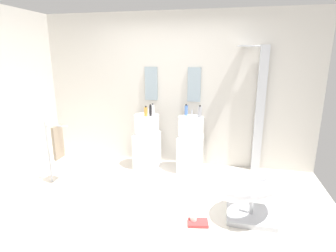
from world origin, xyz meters
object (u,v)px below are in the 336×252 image
(shower_column, at_px, (259,107))
(soap_bottle_black, at_px, (150,111))
(towel_rack, at_px, (57,144))
(pedestal_sink_left, at_px, (147,141))
(soap_bottle_blue, at_px, (186,110))
(coffee_mug, at_px, (193,219))
(soap_bottle_white, at_px, (153,109))
(lounge_chair, at_px, (253,191))
(magazine_red, at_px, (198,223))
(soap_bottle_grey, at_px, (200,112))
(soap_bottle_amber, at_px, (146,112))
(pedestal_sink_right, at_px, (190,144))

(shower_column, distance_m, soap_bottle_black, 1.76)
(towel_rack, bearing_deg, pedestal_sink_left, 37.61)
(shower_column, xyz_separation_m, towel_rack, (-2.94, -1.14, -0.45))
(shower_column, relative_size, soap_bottle_blue, 10.95)
(coffee_mug, xyz_separation_m, soap_bottle_blue, (-0.34, 1.58, 0.96))
(pedestal_sink_left, xyz_separation_m, towel_rack, (-1.13, -0.87, 0.16))
(soap_bottle_white, bearing_deg, lounge_chair, -39.98)
(lounge_chair, relative_size, towel_rack, 1.16)
(soap_bottle_white, bearing_deg, shower_column, 5.02)
(magazine_red, relative_size, soap_bottle_grey, 1.20)
(towel_rack, bearing_deg, soap_bottle_amber, 33.84)
(coffee_mug, relative_size, soap_bottle_amber, 0.56)
(coffee_mug, bearing_deg, lounge_chair, 22.25)
(lounge_chair, distance_m, soap_bottle_white, 2.16)
(soap_bottle_black, distance_m, soap_bottle_blue, 0.59)
(coffee_mug, height_order, soap_bottle_white, soap_bottle_white)
(soap_bottle_black, bearing_deg, soap_bottle_blue, 15.46)
(towel_rack, bearing_deg, magazine_red, -15.91)
(coffee_mug, bearing_deg, soap_bottle_black, 122.56)
(coffee_mug, xyz_separation_m, soap_bottle_white, (-0.92, 1.59, 0.95))
(pedestal_sink_right, distance_m, soap_bottle_amber, 0.91)
(soap_bottle_grey, bearing_deg, soap_bottle_blue, 162.78)
(lounge_chair, distance_m, soap_bottle_blue, 1.77)
(magazine_red, distance_m, soap_bottle_blue, 1.92)
(coffee_mug, height_order, soap_bottle_black, soap_bottle_black)
(towel_rack, distance_m, soap_bottle_amber, 1.44)
(soap_bottle_white, height_order, soap_bottle_black, soap_bottle_black)
(soap_bottle_grey, bearing_deg, pedestal_sink_right, -166.23)
(pedestal_sink_left, bearing_deg, soap_bottle_grey, 2.15)
(soap_bottle_amber, bearing_deg, coffee_mug, -54.68)
(towel_rack, relative_size, coffee_mug, 9.98)
(towel_rack, height_order, soap_bottle_white, soap_bottle_white)
(lounge_chair, xyz_separation_m, coffee_mug, (-0.66, -0.27, -0.29))
(soap_bottle_blue, bearing_deg, soap_bottle_black, -164.54)
(soap_bottle_white, relative_size, soap_bottle_grey, 0.91)
(soap_bottle_grey, xyz_separation_m, soap_bottle_black, (-0.80, -0.08, -0.00))
(pedestal_sink_left, xyz_separation_m, coffee_mug, (0.99, -1.47, -0.41))
(soap_bottle_black, xyz_separation_m, soap_bottle_amber, (-0.07, -0.05, -0.01))
(pedestal_sink_right, height_order, shower_column, shower_column)
(pedestal_sink_left, distance_m, coffee_mug, 1.82)
(soap_bottle_blue, bearing_deg, magazine_red, -76.01)
(soap_bottle_white, bearing_deg, soap_bottle_blue, -1.08)
(shower_column, relative_size, towel_rack, 2.16)
(lounge_chair, relative_size, soap_bottle_amber, 6.52)
(lounge_chair, height_order, soap_bottle_grey, soap_bottle_grey)
(pedestal_sink_left, xyz_separation_m, shower_column, (1.81, 0.27, 0.61))
(pedestal_sink_left, relative_size, soap_bottle_amber, 6.09)
(pedestal_sink_left, height_order, shower_column, shower_column)
(shower_column, relative_size, coffee_mug, 21.53)
(soap_bottle_grey, relative_size, soap_bottle_blue, 1.03)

